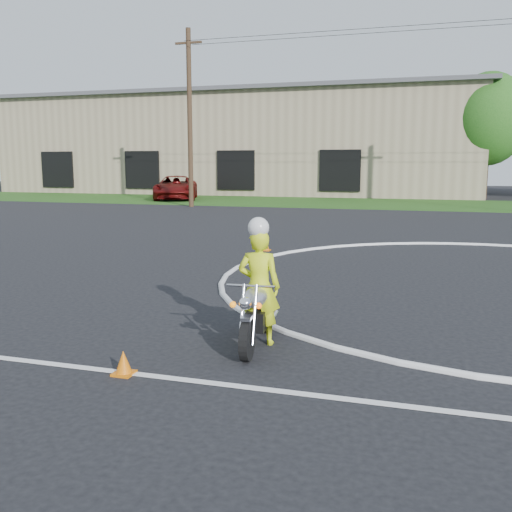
# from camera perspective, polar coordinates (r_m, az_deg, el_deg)

# --- Properties ---
(grass_strip) EXTENTS (120.00, 10.00, 0.02)m
(grass_strip) POSITION_cam_1_polar(r_m,az_deg,el_deg) (36.98, 19.51, 4.83)
(grass_strip) COLOR #1E4714
(grass_strip) RESTS_ON ground
(primary_motorcycle) EXTENTS (0.65, 1.85, 0.97)m
(primary_motorcycle) POSITION_cam_1_polar(r_m,az_deg,el_deg) (7.94, 0.07, -5.75)
(primary_motorcycle) COLOR black
(primary_motorcycle) RESTS_ON ground
(rider_primary_grp) EXTENTS (0.63, 0.45, 1.80)m
(rider_primary_grp) POSITION_cam_1_polar(r_m,az_deg,el_deg) (7.97, 0.30, -2.75)
(rider_primary_grp) COLOR #C8DC17
(rider_primary_grp) RESTS_ON ground
(pickup_grp) EXTENTS (4.67, 6.56, 1.66)m
(pickup_grp) POSITION_cam_1_polar(r_m,az_deg,el_deg) (40.56, -8.01, 6.78)
(pickup_grp) COLOR #570A0A
(pickup_grp) RESTS_ON ground
(warehouse) EXTENTS (41.00, 17.00, 8.30)m
(warehouse) POSITION_cam_1_polar(r_m,az_deg,el_deg) (52.52, -1.21, 11.04)
(warehouse) COLOR tan
(warehouse) RESTS_ON ground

